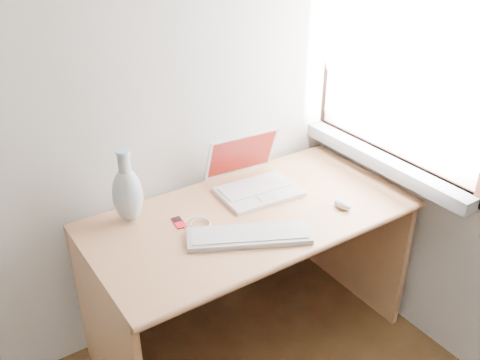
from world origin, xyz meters
TOP-DOWN VIEW (x-y plane):
  - window at (1.72, 1.30)m, footprint 0.11×0.99m
  - desk at (1.03, 1.46)m, footprint 1.33×0.67m
  - laptop at (1.15, 1.53)m, footprint 0.36×0.31m
  - external_keyboard at (0.92, 1.23)m, footprint 0.48×0.34m
  - mouse at (1.37, 1.20)m, footprint 0.05×0.09m
  - ipod at (0.75, 1.47)m, footprint 0.05×0.09m
  - cable_coil at (0.81, 1.42)m, footprint 0.12×0.12m
  - remote at (0.74, 1.30)m, footprint 0.04×0.09m
  - vase at (0.60, 1.61)m, footprint 0.12×0.12m

SIDE VIEW (x-z plane):
  - desk at x=1.03m, z-range 0.15..0.85m
  - cable_coil at x=0.81m, z-range 0.70..0.71m
  - remote at x=0.74m, z-range 0.70..0.71m
  - ipod at x=0.75m, z-range 0.70..0.71m
  - external_keyboard at x=0.92m, z-range 0.70..0.73m
  - mouse at x=1.37m, z-range 0.70..0.73m
  - laptop at x=1.15m, z-range 0.64..0.87m
  - vase at x=0.60m, z-range 0.67..0.98m
  - window at x=1.72m, z-range 0.72..1.83m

